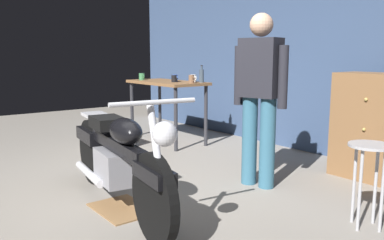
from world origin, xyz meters
The scene contains 15 objects.
ground_plane centered at (0.00, 0.00, 0.00)m, with size 12.00×12.00×0.00m, color gray.
back_wall centered at (0.00, 2.80, 1.55)m, with size 8.00×0.12×3.10m, color #384C70.
workbench centered at (-1.77, 1.63, 0.79)m, with size 1.30×0.64×0.90m.
motorcycle centered at (0.15, -0.19, 0.45)m, with size 2.18×0.64×1.00m.
person_standing centered at (0.48, 1.18, 0.93)m, with size 0.56×0.30×1.67m.
shop_stool centered at (1.65, 1.11, 0.50)m, with size 0.32×0.32×0.64m.
wooden_dresser centered at (1.06, 2.30, 0.55)m, with size 0.80×0.47×1.10m.
drip_tray centered at (0.22, -0.18, 0.01)m, with size 0.56×0.40×0.01m, color olive.
storage_bin centered at (-1.92, 0.88, 0.17)m, with size 0.44×0.32×0.34m, color gray.
mug_green_speckled centered at (-2.21, 1.47, 0.95)m, with size 0.12×0.08×0.10m.
mug_white_ceramic centered at (-1.38, 1.82, 0.95)m, with size 0.12×0.08×0.10m.
mug_blue_enamel centered at (-1.63, 1.68, 0.95)m, with size 0.11×0.08×0.10m.
mug_black_matte centered at (-1.53, 1.59, 0.95)m, with size 0.11×0.07×0.10m.
mug_brown_stoneware centered at (-1.21, 1.66, 0.96)m, with size 0.11×0.08×0.11m.
bottle centered at (-1.22, 1.85, 1.00)m, with size 0.06×0.06×0.24m.
Camera 1 is at (3.11, -1.67, 1.29)m, focal length 37.47 mm.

